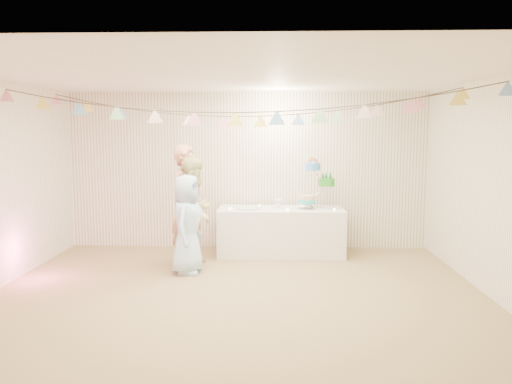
{
  "coord_description": "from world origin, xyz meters",
  "views": [
    {
      "loc": [
        0.42,
        -5.82,
        1.96
      ],
      "look_at": [
        0.2,
        0.8,
        1.15
      ],
      "focal_mm": 35.0,
      "sensor_mm": 36.0,
      "label": 1
    }
  ],
  "objects_px": {
    "person_adult_b": "(194,212)",
    "person_child": "(187,224)",
    "table": "(281,231)",
    "person_adult_a": "(187,205)",
    "cake_stand": "(316,184)"
  },
  "relations": [
    {
      "from": "person_adult_b",
      "to": "person_child",
      "type": "xyz_separation_m",
      "value": [
        -0.04,
        -0.38,
        -0.11
      ]
    },
    {
      "from": "table",
      "to": "person_adult_b",
      "type": "bearing_deg",
      "value": -150.43
    },
    {
      "from": "person_adult_a",
      "to": "person_adult_b",
      "type": "xyz_separation_m",
      "value": [
        0.11,
        -0.07,
        -0.09
      ]
    },
    {
      "from": "cake_stand",
      "to": "person_adult_b",
      "type": "relative_size",
      "value": 0.47
    },
    {
      "from": "cake_stand",
      "to": "person_child",
      "type": "xyz_separation_m",
      "value": [
        -1.86,
        -1.15,
        -0.44
      ]
    },
    {
      "from": "person_adult_a",
      "to": "person_child",
      "type": "relative_size",
      "value": 1.29
    },
    {
      "from": "cake_stand",
      "to": "person_adult_a",
      "type": "bearing_deg",
      "value": -160.15
    },
    {
      "from": "table",
      "to": "person_adult_a",
      "type": "xyz_separation_m",
      "value": [
        -1.38,
        -0.65,
        0.51
      ]
    },
    {
      "from": "table",
      "to": "cake_stand",
      "type": "distance_m",
      "value": 0.93
    },
    {
      "from": "person_adult_a",
      "to": "person_adult_b",
      "type": "distance_m",
      "value": 0.16
    },
    {
      "from": "person_adult_a",
      "to": "person_adult_b",
      "type": "height_order",
      "value": "person_adult_a"
    },
    {
      "from": "table",
      "to": "person_child",
      "type": "height_order",
      "value": "person_child"
    },
    {
      "from": "cake_stand",
      "to": "person_adult_a",
      "type": "height_order",
      "value": "person_adult_a"
    },
    {
      "from": "person_adult_a",
      "to": "person_adult_b",
      "type": "bearing_deg",
      "value": -92.47
    },
    {
      "from": "person_adult_a",
      "to": "person_adult_b",
      "type": "relative_size",
      "value": 1.11
    }
  ]
}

